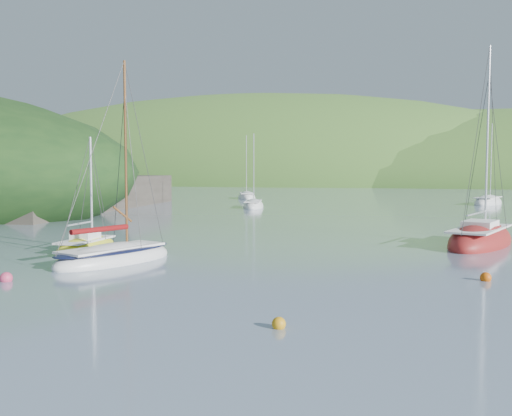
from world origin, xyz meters
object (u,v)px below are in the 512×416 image
(sloop_red, at_px, (480,241))
(distant_sloop_a, at_px, (253,206))
(distant_sloop_c, at_px, (247,197))
(daysailer_white, at_px, (114,257))
(sailboat_yellow, at_px, (87,248))
(distant_sloop_b, at_px, (488,203))

(sloop_red, relative_size, distant_sloop_a, 1.35)
(sloop_red, xyz_separation_m, distant_sloop_c, (-30.68, 43.94, -0.05))
(daysailer_white, bearing_deg, distant_sloop_c, 120.48)
(daysailer_white, distance_m, sailboat_yellow, 4.48)
(sailboat_yellow, relative_size, distant_sloop_b, 0.61)
(daysailer_white, height_order, sloop_red, sloop_red)
(daysailer_white, xyz_separation_m, distant_sloop_a, (-6.88, 37.70, -0.06))
(daysailer_white, relative_size, distant_sloop_c, 0.99)
(sailboat_yellow, bearing_deg, distant_sloop_c, 95.04)
(sloop_red, bearing_deg, sailboat_yellow, -139.54)
(daysailer_white, bearing_deg, sailboat_yellow, 158.08)
(daysailer_white, distance_m, distant_sloop_c, 57.87)
(sailboat_yellow, height_order, distant_sloop_a, distant_sloop_a)
(sailboat_yellow, relative_size, distant_sloop_a, 0.73)
(sloop_red, height_order, sailboat_yellow, sloop_red)
(sloop_red, distance_m, distant_sloop_b, 41.07)
(sloop_red, xyz_separation_m, distant_sloop_a, (-22.99, 25.64, -0.06))
(distant_sloop_a, distance_m, distant_sloop_c, 19.85)
(distant_sloop_b, height_order, distant_sloop_c, distant_sloop_b)
(daysailer_white, relative_size, sloop_red, 0.81)
(sailboat_yellow, xyz_separation_m, distant_sloop_b, (21.79, 50.34, 0.02))
(distant_sloop_b, xyz_separation_m, distant_sloop_c, (-32.82, 2.92, -0.01))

